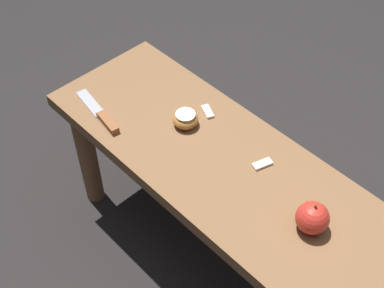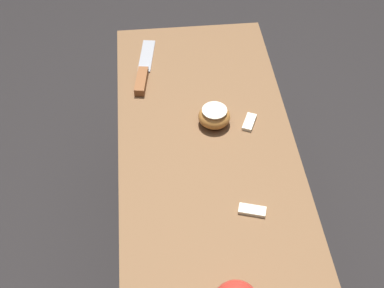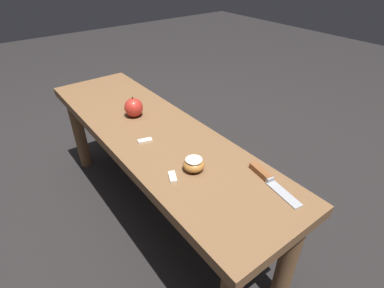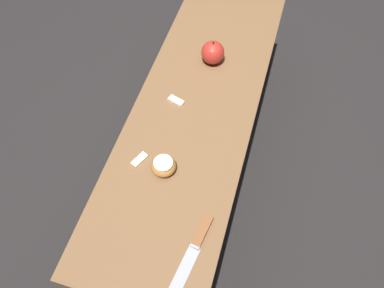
# 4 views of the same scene
# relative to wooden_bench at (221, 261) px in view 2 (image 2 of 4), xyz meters

# --- Properties ---
(wooden_bench) EXTENTS (1.37, 0.39, 0.49)m
(wooden_bench) POSITION_rel_wooden_bench_xyz_m (0.00, 0.00, 0.00)
(wooden_bench) COLOR brown
(wooden_bench) RESTS_ON ground_plane
(knife) EXTENTS (0.22, 0.06, 0.02)m
(knife) POSITION_rel_wooden_bench_xyz_m (-0.49, -0.13, 0.09)
(knife) COLOR #9EA0A5
(knife) RESTS_ON wooden_bench
(apple_cut) EXTENTS (0.07, 0.07, 0.04)m
(apple_cut) POSITION_rel_wooden_bench_xyz_m (-0.31, 0.02, 0.10)
(apple_cut) COLOR #B27233
(apple_cut) RESTS_ON wooden_bench
(apple_slice_near_knife) EXTENTS (0.04, 0.06, 0.01)m
(apple_slice_near_knife) POSITION_rel_wooden_bench_xyz_m (-0.06, 0.07, 0.09)
(apple_slice_near_knife) COLOR silver
(apple_slice_near_knife) RESTS_ON wooden_bench
(apple_slice_center) EXTENTS (0.06, 0.04, 0.01)m
(apple_slice_center) POSITION_rel_wooden_bench_xyz_m (-0.30, 0.10, 0.09)
(apple_slice_center) COLOR silver
(apple_slice_center) RESTS_ON wooden_bench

